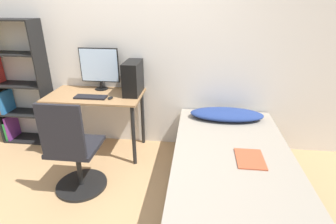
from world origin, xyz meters
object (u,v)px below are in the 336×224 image
Objects in this scene: office_chair at (74,157)px; keyboard at (91,97)px; monitor at (99,67)px; bookshelf at (16,88)px; bed at (230,173)px; pc_tower at (133,78)px.

office_chair is 2.75× the size of keyboard.
bookshelf is at bearing -177.62° from monitor.
office_chair is at bearing -175.72° from bed.
bookshelf reaches higher than monitor.
bed is (2.69, -0.83, -0.49)m from bookshelf.
bed is at bearing -17.09° from bookshelf.
keyboard is at bearing 160.65° from bed.
pc_tower is (1.58, -0.07, 0.21)m from bookshelf.
office_chair is at bearing -87.63° from monitor.
monitor is 1.40× the size of keyboard.
bed is at bearing -19.35° from keyboard.
office_chair is at bearing -114.65° from pc_tower.
office_chair is 1.52m from bed.
pc_tower is at bearing 145.59° from bed.
office_chair reaches higher than keyboard.
bed is 5.05× the size of pc_tower.
bookshelf is 4.37× the size of keyboard.
bookshelf reaches higher than pc_tower.
bookshelf is 4.15× the size of pc_tower.
keyboard is 0.95× the size of pc_tower.
monitor is at bearing 2.38° from bookshelf.
pc_tower reaches higher than keyboard.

